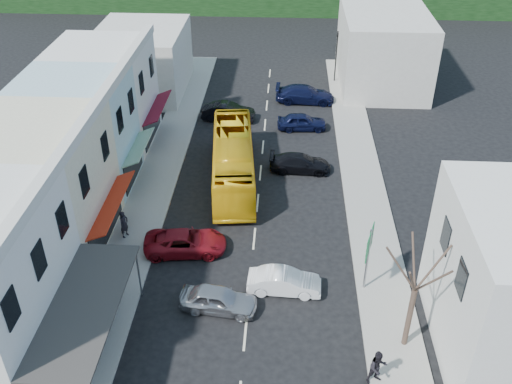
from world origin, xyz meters
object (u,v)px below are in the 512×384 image
at_px(bus, 233,161).
at_px(car_red, 185,242).
at_px(car_silver, 219,300).
at_px(street_tree, 415,290).
at_px(pedestrian_left, 124,225).
at_px(traffic_signal, 336,57).
at_px(direction_sign, 367,260).
at_px(pedestrian_right, 378,369).
at_px(car_white, 284,281).

bearing_deg(bus, car_red, -110.17).
bearing_deg(car_silver, street_tree, -94.52).
bearing_deg(car_red, pedestrian_left, 68.95).
bearing_deg(pedestrian_left, traffic_signal, -5.20).
height_order(car_red, traffic_signal, traffic_signal).
bearing_deg(bus, direction_sign, -59.07).
xyz_separation_m(bus, car_silver, (0.37, -13.20, -0.85)).
height_order(pedestrian_right, direction_sign, direction_sign).
bearing_deg(bus, car_white, -77.28).
relative_size(pedestrian_left, direction_sign, 0.41).
bearing_deg(traffic_signal, street_tree, 91.42).
xyz_separation_m(bus, direction_sign, (8.32, -11.19, 0.53)).
xyz_separation_m(car_white, direction_sign, (4.46, 0.40, 1.38)).
xyz_separation_m(pedestrian_right, street_tree, (1.70, 2.41, 2.69)).
distance_m(car_silver, pedestrian_left, 8.81).
bearing_deg(car_silver, car_red, 35.12).
distance_m(bus, street_tree, 18.26).
bearing_deg(direction_sign, car_white, -158.02).
distance_m(car_silver, traffic_signal, 33.36).
distance_m(bus, car_red, 8.72).
relative_size(car_white, pedestrian_left, 2.59).
height_order(bus, car_white, bus).
distance_m(car_silver, car_white, 3.84).
bearing_deg(car_white, street_tree, -118.14).
distance_m(pedestrian_left, street_tree, 18.11).
relative_size(car_silver, street_tree, 0.60).
bearing_deg(street_tree, traffic_signal, 92.43).
bearing_deg(car_red, pedestrian_right, -137.13).
bearing_deg(pedestrian_right, car_silver, 128.34).
height_order(bus, car_red, bus).
relative_size(street_tree, traffic_signal, 1.43).
distance_m(bus, pedestrian_left, 9.57).
bearing_deg(street_tree, car_silver, 168.28).
bearing_deg(direction_sign, pedestrian_right, -74.01).
bearing_deg(direction_sign, traffic_signal, 106.61).
bearing_deg(car_silver, direction_sign, -68.58).
relative_size(pedestrian_right, street_tree, 0.23).
distance_m(street_tree, traffic_signal, 34.34).
height_order(pedestrian_left, direction_sign, direction_sign).
relative_size(car_white, traffic_signal, 0.85).
xyz_separation_m(pedestrian_right, traffic_signal, (0.25, 36.70, 1.58)).
bearing_deg(pedestrian_right, car_white, 103.56).
relative_size(car_red, street_tree, 0.62).
height_order(bus, street_tree, street_tree).
distance_m(car_red, pedestrian_left, 4.16).
bearing_deg(pedestrian_right, bus, 92.61).
bearing_deg(car_red, direction_sign, -110.52).
distance_m(pedestrian_right, direction_sign, 6.49).
distance_m(car_red, traffic_signal, 29.55).
relative_size(car_silver, pedestrian_left, 2.59).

